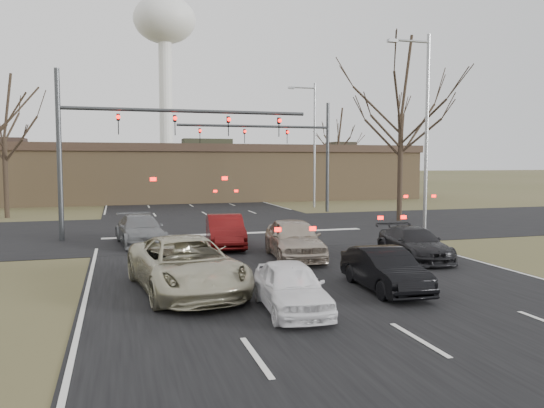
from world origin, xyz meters
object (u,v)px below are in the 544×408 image
(mast_arm_near, at_px, (132,133))
(car_red_ahead, at_px, (225,231))
(car_black_hatch, at_px, (385,270))
(streetlight_right_far, at_px, (312,138))
(car_white_sedan, at_px, (291,286))
(water_tower, at_px, (165,30))
(streetlight_right_near, at_px, (424,124))
(mast_arm_far, at_px, (291,143))
(car_charcoal_sedan, at_px, (414,244))
(car_grey_ahead, at_px, (140,230))
(building, at_px, (202,172))
(car_silver_suv, at_px, (186,265))
(car_silver_ahead, at_px, (294,239))

(mast_arm_near, xyz_separation_m, car_red_ahead, (3.74, -3.95, -4.37))
(car_red_ahead, bearing_deg, car_black_hatch, -65.84)
(streetlight_right_far, bearing_deg, car_white_sedan, -111.65)
(water_tower, relative_size, streetlight_right_near, 4.45)
(mast_arm_near, relative_size, mast_arm_far, 1.09)
(car_charcoal_sedan, bearing_deg, car_red_ahead, 147.59)
(car_grey_ahead, height_order, car_red_ahead, car_red_ahead)
(mast_arm_far, distance_m, car_grey_ahead, 17.14)
(building, bearing_deg, car_silver_suv, -99.53)
(water_tower, xyz_separation_m, car_silver_suv, (-10.12, -118.48, -34.69))
(building, xyz_separation_m, car_red_ahead, (-3.49, -28.95, -1.96))
(water_tower, distance_m, car_black_hatch, 124.99)
(car_charcoal_sedan, bearing_deg, water_tower, 95.05)
(water_tower, relative_size, mast_arm_far, 4.00)
(car_black_hatch, bearing_deg, car_charcoal_sedan, 52.17)
(streetlight_right_far, xyz_separation_m, car_black_hatch, (-7.93, -26.94, -4.97))
(building, height_order, car_silver_ahead, building)
(building, relative_size, car_red_ahead, 9.94)
(building, distance_m, streetlight_right_far, 13.53)
(car_black_hatch, xyz_separation_m, car_charcoal_sedan, (3.43, 4.06, -0.00))
(car_grey_ahead, relative_size, car_silver_ahead, 1.01)
(mast_arm_far, distance_m, car_red_ahead, 16.49)
(streetlight_right_far, relative_size, car_grey_ahead, 2.19)
(streetlight_right_far, xyz_separation_m, car_charcoal_sedan, (-4.50, -22.88, -4.98))
(streetlight_right_near, bearing_deg, water_tower, 91.47)
(streetlight_right_near, bearing_deg, car_grey_ahead, 176.85)
(mast_arm_far, relative_size, streetlight_right_far, 1.11)
(streetlight_right_near, bearing_deg, mast_arm_far, 101.47)
(car_white_sedan, distance_m, car_red_ahead, 10.22)
(car_silver_suv, distance_m, car_red_ahead, 7.98)
(car_silver_suv, xyz_separation_m, car_silver_ahead, (4.62, 4.04, -0.01))
(car_charcoal_sedan, relative_size, car_grey_ahead, 0.92)
(car_white_sedan, bearing_deg, water_tower, 90.47)
(water_tower, height_order, car_black_hatch, water_tower)
(streetlight_right_near, relative_size, car_charcoal_sedan, 2.38)
(car_red_ahead, bearing_deg, car_charcoal_sedan, -31.64)
(mast_arm_far, xyz_separation_m, car_white_sedan, (-8.04, -24.16, -4.40))
(car_charcoal_sedan, bearing_deg, car_black_hatch, -124.53)
(water_tower, distance_m, car_red_ahead, 116.51)
(car_white_sedan, xyz_separation_m, car_charcoal_sedan, (6.67, 5.28, -0.01))
(mast_arm_near, xyz_separation_m, car_charcoal_sedan, (10.05, -8.88, -4.46))
(car_silver_suv, xyz_separation_m, car_black_hatch, (5.52, -1.46, -0.16))
(streetlight_right_near, relative_size, car_grey_ahead, 2.19)
(mast_arm_near, distance_m, streetlight_right_far, 20.20)
(mast_arm_far, xyz_separation_m, car_silver_ahead, (-5.68, -17.44, -4.25))
(building, distance_m, mast_arm_near, 26.14)
(mast_arm_near, relative_size, car_black_hatch, 3.25)
(building, distance_m, car_silver_ahead, 32.53)
(car_silver_suv, bearing_deg, water_tower, 77.96)
(mast_arm_near, xyz_separation_m, streetlight_right_near, (14.05, -3.00, 0.51))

